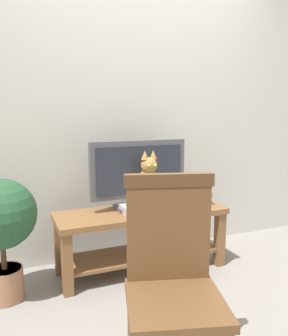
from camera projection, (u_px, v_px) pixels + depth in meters
ground_plane at (186, 305)px, 2.27m from camera, size 12.00×12.00×0.00m
back_wall at (130, 94)px, 2.97m from camera, size 7.00×0.12×2.80m
tv_stand at (142, 228)px, 2.73m from camera, size 1.34×0.45×0.49m
tv at (139, 173)px, 2.72m from camera, size 0.78×0.20×0.54m
media_box at (147, 208)px, 2.66m from camera, size 0.38×0.28×0.06m
cat at (148, 185)px, 2.61m from camera, size 0.19×0.34×0.43m
wooden_chair at (172, 271)px, 1.55m from camera, size 0.52×0.52×0.98m
book_stack at (196, 198)px, 2.88m from camera, size 0.26×0.17×0.11m
potted_plant at (1, 222)px, 2.25m from camera, size 0.46×0.46×0.83m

